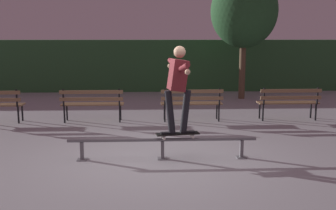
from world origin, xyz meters
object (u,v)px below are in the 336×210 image
grind_rail (162,143)px  park_bench_right_center (192,101)px  skateboarder (178,82)px  skateboard (178,134)px  park_bench_rightmost (289,100)px  tree_far_right (244,11)px  park_bench_left_center (92,102)px

grind_rail → park_bench_right_center: (0.87, 3.21, 0.25)m
skateboarder → grind_rail: bearing=-179.9°
skateboard → park_bench_right_center: (0.59, 3.21, 0.08)m
grind_rail → park_bench_right_center: bearing=74.9°
park_bench_rightmost → tree_far_right: size_ratio=0.37×
grind_rail → park_bench_right_center: size_ratio=2.12×
park_bench_rightmost → skateboarder: bearing=-134.5°
grind_rail → skateboard: skateboard is taller
park_bench_left_center → park_bench_right_center: size_ratio=1.00×
park_bench_right_center → park_bench_rightmost: bearing=0.0°
skateboard → tree_far_right: tree_far_right is taller
park_bench_rightmost → grind_rail: bearing=-136.9°
park_bench_rightmost → tree_far_right: (-0.39, 3.73, 2.50)m
grind_rail → park_bench_left_center: 3.65m
park_bench_right_center → tree_far_right: tree_far_right is taller
grind_rail → park_bench_left_center: park_bench_left_center is taller
park_bench_left_center → tree_far_right: tree_far_right is taller
grind_rail → park_bench_right_center: park_bench_right_center is taller
skateboard → skateboarder: (0.00, 0.00, 0.94)m
grind_rail → park_bench_right_center: 3.34m
skateboarder → skateboard: bearing=-170.7°
grind_rail → skateboarder: skateboarder is taller
grind_rail → skateboarder: bearing=0.1°
skateboarder → park_bench_left_center: (-1.98, 3.21, -0.86)m
grind_rail → park_bench_rightmost: 4.71m
park_bench_rightmost → skateboard: bearing=-134.5°
park_bench_rightmost → tree_far_right: 4.51m
grind_rail → skateboard: size_ratio=4.24×
park_bench_right_center → tree_far_right: bearing=59.7°
park_bench_right_center → park_bench_rightmost: (2.57, 0.00, 0.00)m
park_bench_right_center → grind_rail: bearing=-105.1°
park_bench_left_center → park_bench_rightmost: bearing=0.0°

